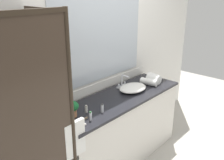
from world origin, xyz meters
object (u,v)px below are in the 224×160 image
object	(u,v)px
potted_plant	(72,108)
rolled_towel_middle	(154,79)
soap_dish	(80,124)
amenity_bottle_conditioner	(102,108)
amenity_bottle_body_wash	(91,116)
sink_basin	(133,88)
rolled_towel_far_edge	(149,82)
faucet	(122,83)
amenity_bottle_lotion	(86,109)
rolled_towel_near_edge	(154,77)

from	to	relation	value
potted_plant	rolled_towel_middle	world-z (taller)	potted_plant
soap_dish	amenity_bottle_conditioner	size ratio (longest dim) A/B	1.02
amenity_bottle_body_wash	sink_basin	bearing A→B (deg)	10.03
rolled_towel_middle	rolled_towel_far_edge	size ratio (longest dim) A/B	0.81
faucet	rolled_towel_far_edge	xyz separation A→B (m)	(0.30, -0.22, -0.01)
amenity_bottle_lotion	amenity_bottle_conditioner	bearing A→B (deg)	-50.36
sink_basin	soap_dish	world-z (taller)	sink_basin
sink_basin	rolled_towel_far_edge	size ratio (longest dim) A/B	1.75
sink_basin	amenity_bottle_lotion	world-z (taller)	amenity_bottle_lotion
potted_plant	amenity_bottle_body_wash	distance (m)	0.22
potted_plant	soap_dish	distance (m)	0.22
rolled_towel_far_edge	potted_plant	bearing A→B (deg)	176.30
potted_plant	amenity_bottle_lotion	distance (m)	0.17
soap_dish	rolled_towel_far_edge	xyz separation A→B (m)	(1.32, 0.11, 0.03)
faucet	potted_plant	bearing A→B (deg)	-171.90
faucet	amenity_bottle_lotion	world-z (taller)	faucet
rolled_towel_near_edge	rolled_towel_far_edge	world-z (taller)	rolled_towel_near_edge
rolled_towel_middle	rolled_towel_far_edge	distance (m)	0.11
faucet	amenity_bottle_conditioner	distance (m)	0.75
soap_dish	sink_basin	bearing A→B (deg)	8.53
soap_dish	rolled_towel_near_edge	world-z (taller)	rolled_towel_near_edge
sink_basin	soap_dish	bearing A→B (deg)	-171.47
sink_basin	potted_plant	bearing A→B (deg)	177.44
amenity_bottle_conditioner	rolled_towel_middle	world-z (taller)	rolled_towel_middle
amenity_bottle_body_wash	rolled_towel_far_edge	bearing A→B (deg)	5.71
soap_dish	rolled_towel_middle	size ratio (longest dim) A/B	0.55
amenity_bottle_body_wash	rolled_towel_near_edge	bearing A→B (deg)	7.26
rolled_towel_middle	amenity_bottle_lotion	bearing A→B (deg)	177.62
potted_plant	amenity_bottle_conditioner	world-z (taller)	potted_plant
faucet	amenity_bottle_conditioner	bearing A→B (deg)	-156.30
soap_dish	rolled_towel_middle	world-z (taller)	rolled_towel_middle
potted_plant	amenity_bottle_lotion	bearing A→B (deg)	-12.08
amenity_bottle_conditioner	amenity_bottle_body_wash	bearing A→B (deg)	-170.47
rolled_towel_middle	rolled_towel_far_edge	bearing A→B (deg)	178.65
rolled_towel_near_edge	rolled_towel_middle	world-z (taller)	rolled_towel_middle
faucet	potted_plant	xyz separation A→B (m)	(-0.95, -0.14, 0.04)
rolled_towel_far_edge	sink_basin	bearing A→B (deg)	172.67
sink_basin	soap_dish	distance (m)	1.03
amenity_bottle_lotion	amenity_bottle_body_wash	xyz separation A→B (m)	(-0.09, -0.17, 0.01)
potted_plant	amenity_bottle_conditioner	bearing A→B (deg)	-31.90
potted_plant	soap_dish	world-z (taller)	potted_plant
amenity_bottle_lotion	rolled_towel_far_edge	distance (m)	1.09
amenity_bottle_lotion	rolled_towel_near_edge	world-z (taller)	rolled_towel_near_edge
amenity_bottle_conditioner	rolled_towel_far_edge	world-z (taller)	amenity_bottle_conditioner
potted_plant	soap_dish	xyz separation A→B (m)	(-0.07, -0.20, -0.08)
soap_dish	amenity_bottle_body_wash	xyz separation A→B (m)	(0.14, -0.00, 0.03)
rolled_towel_near_edge	amenity_bottle_lotion	bearing A→B (deg)	-179.43
soap_dish	rolled_towel_far_edge	size ratio (longest dim) A/B	0.44
faucet	rolled_towel_middle	xyz separation A→B (m)	(0.41, -0.22, 0.00)
sink_basin	soap_dish	size ratio (longest dim) A/B	3.93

